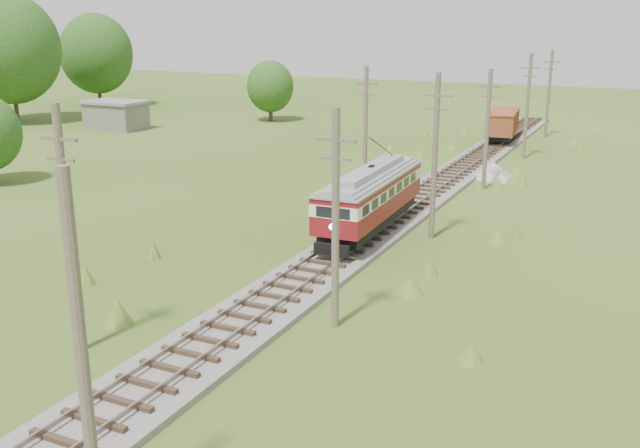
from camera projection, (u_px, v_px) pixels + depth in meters
The scene contains 16 objects.
railbed_main at pixel (395, 215), 43.26m from camera, with size 3.60×96.00×0.57m.
streetcar at pixel (371, 194), 39.10m from camera, with size 3.02×11.21×5.08m.
gondola at pixel (503, 123), 68.79m from camera, with size 3.45×8.06×2.60m.
gravel_pile at pixel (494, 171), 53.95m from camera, with size 3.41×3.62×1.24m.
utility_pole_r_1 at pixel (82, 361), 15.71m from camera, with size 0.30×0.30×8.80m.
utility_pole_r_2 at pixel (335, 218), 26.87m from camera, with size 1.60×0.30×8.60m.
utility_pole_r_3 at pixel (435, 156), 38.10m from camera, with size 1.60×0.30×9.00m.
utility_pole_r_4 at pixel (487, 128), 49.51m from camera, with size 1.60×0.30×8.40m.
utility_pole_r_5 at pixel (527, 105), 60.51m from camera, with size 1.60×0.30×8.90m.
utility_pole_r_6 at pixel (549, 93), 71.87m from camera, with size 1.60×0.30×8.70m.
utility_pole_l_a at pixel (68, 229), 24.76m from camera, with size 1.60×0.30×9.00m.
utility_pole_l_b at pixel (365, 128), 49.16m from camera, with size 1.60×0.30×8.60m.
tree_left_4 at pixel (9, 49), 80.87m from camera, with size 11.34×11.34×14.61m.
tree_left_5 at pixel (96, 54), 95.89m from camera, with size 9.66×9.66×12.44m.
tree_mid_a at pixel (270, 87), 83.31m from camera, with size 5.46×5.46×7.03m.
shed at pixel (116, 115), 77.76m from camera, with size 6.40×4.40×3.10m.
Camera 1 is at (14.03, -5.54, 11.68)m, focal length 40.00 mm.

